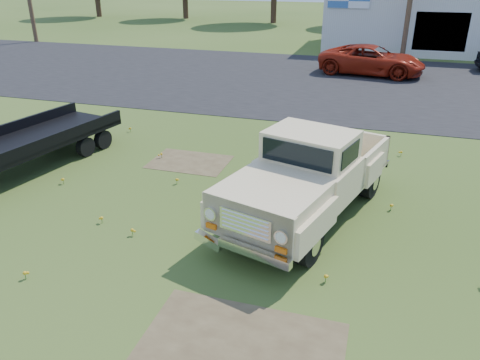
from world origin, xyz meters
name	(u,v)px	position (x,y,z in m)	size (l,w,h in m)	color
ground	(214,233)	(0.00, 0.00, 0.00)	(140.00, 140.00, 0.00)	#344B18
asphalt_lot	(318,81)	(0.00, 15.00, 0.00)	(90.00, 14.00, 0.02)	black
dirt_patch_a	(240,349)	(1.50, -3.00, 0.00)	(3.00, 2.00, 0.01)	#4B3E28
dirt_patch_b	(190,162)	(-2.00, 3.50, 0.00)	(2.20, 1.60, 0.01)	#4B3E28
commercial_building	(437,16)	(6.00, 26.99, 2.10)	(14.20, 8.20, 4.15)	silver
vintage_pickup_truck	(309,175)	(1.75, 1.34, 1.00)	(2.15, 5.52, 2.00)	#CCB788
flatbed_trailer	(26,138)	(-6.20, 1.96, 0.82)	(2.00, 6.01, 1.64)	black
red_pickup	(372,60)	(2.39, 17.29, 0.73)	(2.43, 5.27, 1.46)	maroon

